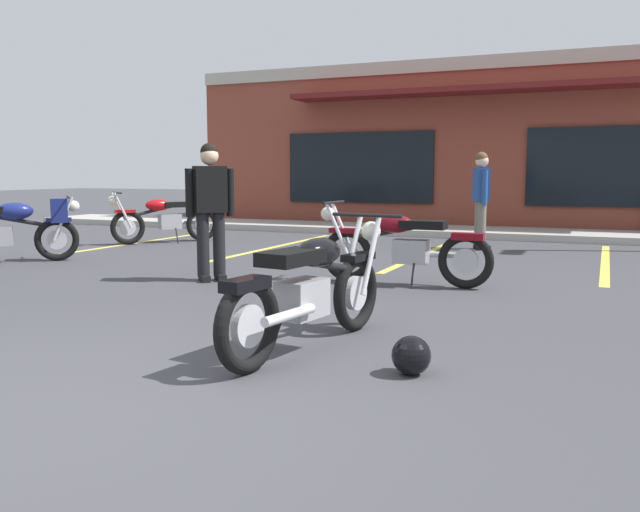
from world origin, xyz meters
The scene contains 11 objects.
ground_plane centered at (0.00, 3.78, 0.00)m, with size 80.00×80.00×0.00m, color #3D3D42.
sidewalk_kerb centered at (0.00, 11.70, 0.07)m, with size 22.00×1.80×0.14m, color #A8A59E.
brick_storefront_building centered at (0.00, 15.60, 1.96)m, with size 14.41×6.33×3.92m.
painted_stall_lines centered at (0.00, 8.10, 0.00)m, with size 11.03×4.80×0.01m.
motorcycle_foreground_classic centered at (0.70, 1.88, 0.46)m, with size 0.74×2.10×0.98m.
motorcycle_red_sportbike centered at (-5.31, 4.63, 0.53)m, with size 1.66×1.65×0.98m.
motorcycle_black_cruiser centered at (-4.98, 7.88, 0.46)m, with size 1.47×1.80×0.98m.
motorcycle_blue_standard centered at (0.52, 4.99, 0.46)m, with size 2.11×0.66×0.98m.
person_in_black_shirt centered at (-1.72, 4.35, 0.95)m, with size 0.49×0.50×1.68m.
person_by_back_row centered at (0.72, 9.08, 0.95)m, with size 0.38×0.59×1.68m.
helmet_on_pavement centered at (1.58, 1.54, 0.13)m, with size 0.26×0.26×0.26m.
Camera 1 is at (2.71, -2.62, 1.31)m, focal length 37.67 mm.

